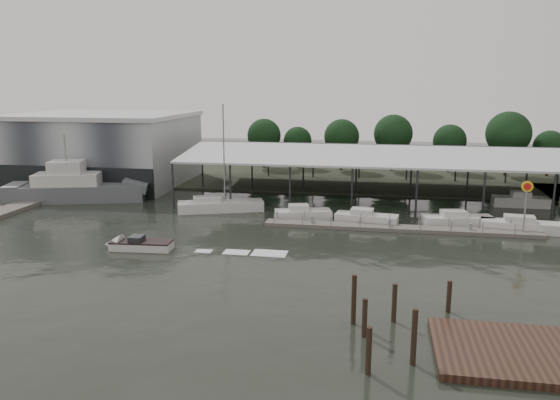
% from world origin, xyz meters
% --- Properties ---
extents(ground, '(200.00, 200.00, 0.00)m').
position_xyz_m(ground, '(0.00, 0.00, 0.00)').
color(ground, black).
rests_on(ground, ground).
extents(land_strip_far, '(140.00, 30.00, 0.30)m').
position_xyz_m(land_strip_far, '(0.00, 42.00, 0.10)').
color(land_strip_far, '#3A4131').
rests_on(land_strip_far, ground).
extents(land_strip_west, '(20.00, 40.00, 0.30)m').
position_xyz_m(land_strip_west, '(-40.00, 30.00, 0.10)').
color(land_strip_west, '#3A4131').
rests_on(land_strip_west, ground).
extents(storage_warehouse, '(24.50, 20.50, 10.50)m').
position_xyz_m(storage_warehouse, '(-28.00, 29.94, 5.29)').
color(storage_warehouse, '#A5ACB0').
rests_on(storage_warehouse, ground).
extents(covered_boat_shed, '(58.24, 24.00, 6.96)m').
position_xyz_m(covered_boat_shed, '(17.00, 28.00, 6.13)').
color(covered_boat_shed, silver).
rests_on(covered_boat_shed, ground).
extents(trawler_dock, '(3.00, 18.00, 0.50)m').
position_xyz_m(trawler_dock, '(-30.00, 14.00, 0.25)').
color(trawler_dock, '#67635B').
rests_on(trawler_dock, ground).
extents(floating_dock, '(28.00, 2.00, 1.40)m').
position_xyz_m(floating_dock, '(15.00, 10.00, 0.20)').
color(floating_dock, '#67635B').
rests_on(floating_dock, ground).
extents(shell_fuel_sign, '(1.10, 0.18, 5.55)m').
position_xyz_m(shell_fuel_sign, '(27.00, 9.99, 3.93)').
color(shell_fuel_sign, gray).
rests_on(shell_fuel_sign, ground).
extents(grey_trawler, '(18.41, 9.33, 8.84)m').
position_xyz_m(grey_trawler, '(-25.44, 17.62, 1.58)').
color(grey_trawler, '#55595E').
rests_on(grey_trawler, ground).
extents(white_sailboat, '(10.30, 5.81, 12.77)m').
position_xyz_m(white_sailboat, '(-5.73, 15.00, 0.65)').
color(white_sailboat, silver).
rests_on(white_sailboat, ground).
extents(speedboat_underway, '(17.27, 3.29, 2.00)m').
position_xyz_m(speedboat_underway, '(-8.92, -0.92, 0.39)').
color(speedboat_underway, silver).
rests_on(speedboat_underway, ground).
extents(moored_cruiser_0, '(6.57, 3.71, 1.70)m').
position_xyz_m(moored_cruiser_0, '(4.48, 12.93, 0.61)').
color(moored_cruiser_0, silver).
rests_on(moored_cruiser_0, ground).
extents(moored_cruiser_1, '(6.88, 3.12, 1.70)m').
position_xyz_m(moored_cruiser_1, '(11.51, 12.13, 0.61)').
color(moored_cruiser_1, silver).
rests_on(moored_cruiser_1, ground).
extents(moored_cruiser_2, '(7.59, 3.52, 1.70)m').
position_xyz_m(moored_cruiser_2, '(21.10, 13.02, 0.61)').
color(moored_cruiser_2, silver).
rests_on(moored_cruiser_2, ground).
extents(moored_cruiser_3, '(8.50, 3.13, 1.70)m').
position_xyz_m(moored_cruiser_3, '(27.43, 11.73, 0.61)').
color(moored_cruiser_3, silver).
rests_on(moored_cruiser_3, ground).
extents(mooring_pilings, '(6.44, 9.26, 3.83)m').
position_xyz_m(mooring_pilings, '(13.57, -14.90, 1.07)').
color(mooring_pilings, '#322319').
rests_on(mooring_pilings, ground).
extents(horizon_tree_line, '(71.81, 8.91, 10.53)m').
position_xyz_m(horizon_tree_line, '(24.81, 47.62, 6.01)').
color(horizon_tree_line, '#312315').
rests_on(horizon_tree_line, ground).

